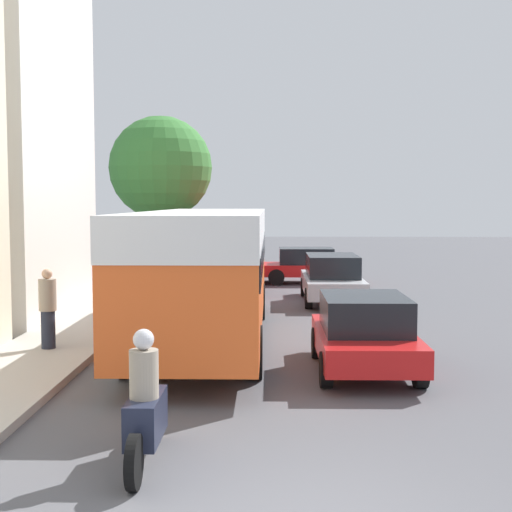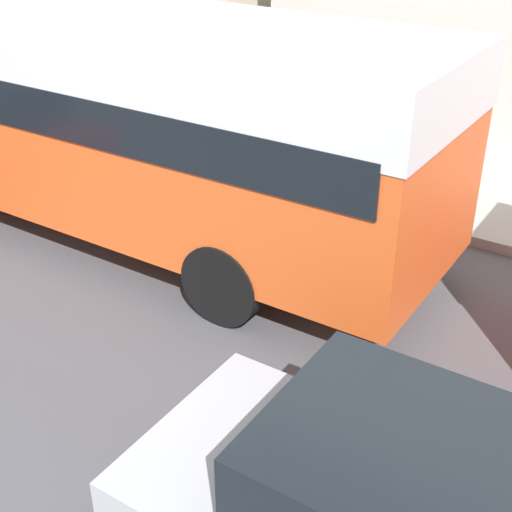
{
  "view_description": "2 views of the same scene",
  "coord_description": "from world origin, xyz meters",
  "views": [
    {
      "loc": [
        -0.35,
        -6.82,
        3.28
      ],
      "look_at": [
        -0.8,
        16.48,
        1.5
      ],
      "focal_mm": 50.0,
      "sensor_mm": 36.0,
      "label": 1
    },
    {
      "loc": [
        4.99,
        16.98,
        4.71
      ],
      "look_at": [
        -0.86,
        13.18,
        0.84
      ],
      "focal_mm": 50.0,
      "sensor_mm": 36.0,
      "label": 2
    }
  ],
  "objects": [
    {
      "name": "car_distant",
      "position": [
        1.12,
        21.83,
        0.74
      ],
      "size": [
        3.9,
        1.92,
        1.42
      ],
      "rotation": [
        0.0,
        0.0,
        1.57
      ],
      "color": "red",
      "rests_on": "ground_plane"
    },
    {
      "name": "car_crossing",
      "position": [
        1.68,
        16.31,
        0.8
      ],
      "size": [
        1.9,
        4.59,
        1.56
      ],
      "color": "#B7B7BC",
      "rests_on": "ground_plane"
    },
    {
      "name": "bus_lead",
      "position": [
        -1.82,
        9.54,
        1.99
      ],
      "size": [
        2.67,
        10.84,
        3.06
      ],
      "color": "#EA5B23",
      "rests_on": "ground_plane"
    },
    {
      "name": "motorcycle_behind_lead",
      "position": [
        -1.89,
        1.82,
        0.68
      ],
      "size": [
        0.38,
        2.24,
        1.73
      ],
      "color": "#1E2338",
      "rests_on": "ground_plane"
    },
    {
      "name": "pedestrian_near_curb",
      "position": [
        -5.08,
        8.13,
        1.03
      ],
      "size": [
        0.37,
        0.37,
        1.71
      ],
      "color": "#232838",
      "rests_on": "sidewalk"
    },
    {
      "name": "car_far_curb",
      "position": [
        1.48,
        6.79,
        0.77
      ],
      "size": [
        1.88,
        3.89,
        1.48
      ],
      "color": "red",
      "rests_on": "ground_plane"
    },
    {
      "name": "bus_following",
      "position": [
        -2.03,
        22.21,
        1.86
      ],
      "size": [
        2.51,
        11.24,
        2.84
      ],
      "color": "red",
      "rests_on": "ground_plane"
    },
    {
      "name": "street_tree",
      "position": [
        -5.21,
        24.97,
        4.78
      ],
      "size": [
        4.57,
        4.57,
        6.93
      ],
      "color": "brown",
      "rests_on": "sidewalk"
    }
  ]
}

